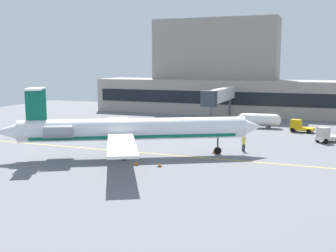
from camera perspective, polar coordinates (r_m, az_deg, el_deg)
ground at (r=50.90m, az=-0.97°, el=-4.18°), size 120.00×120.00×0.11m
terminal_building at (r=94.85m, az=9.17°, el=6.15°), size 67.90×12.73×21.07m
jet_bridge_west at (r=78.44m, az=7.07°, el=4.10°), size 2.40×18.80×6.56m
regional_jet at (r=50.14m, az=-5.20°, el=-0.49°), size 29.35×25.11×8.34m
baggage_tug at (r=63.51m, az=20.66°, el=-1.23°), size 3.39×3.43×2.20m
pushback_tractor at (r=71.71m, az=17.43°, el=-0.05°), size 3.97×2.57×2.02m
fuel_tank at (r=74.59m, az=12.28°, el=0.83°), size 7.42×2.64×2.48m
marshaller at (r=54.28m, az=10.24°, el=-2.39°), size 0.83×0.34×1.95m
safety_cone_alpha at (r=46.37m, az=-4.37°, el=-5.09°), size 0.47×0.47×0.55m
safety_cone_bravo at (r=45.71m, az=-1.14°, el=-5.27°), size 0.47×0.47×0.55m
safety_cone_charlie at (r=52.75m, az=6.27°, el=-3.44°), size 0.47×0.47×0.55m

